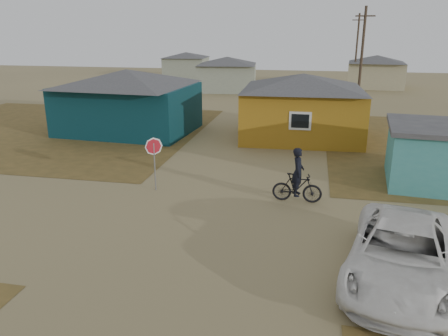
{
  "coord_description": "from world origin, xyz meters",
  "views": [
    {
      "loc": [
        3.03,
        -12.7,
        6.42
      ],
      "look_at": [
        -0.12,
        3.0,
        1.3
      ],
      "focal_mm": 35.0,
      "sensor_mm": 36.0,
      "label": 1
    }
  ],
  "objects": [
    {
      "name": "ground",
      "position": [
        0.0,
        0.0,
        0.0
      ],
      "size": [
        120.0,
        120.0,
        0.0
      ],
      "primitive_type": "plane",
      "color": "#8A7A50"
    },
    {
      "name": "grass_nw",
      "position": [
        -14.0,
        13.0,
        0.01
      ],
      "size": [
        20.0,
        18.0,
        0.0
      ],
      "primitive_type": "cube",
      "color": "brown",
      "rests_on": "ground"
    },
    {
      "name": "house_teal",
      "position": [
        -8.5,
        13.5,
        2.05
      ],
      "size": [
        8.93,
        7.08,
        4.0
      ],
      "color": "#092B33",
      "rests_on": "ground"
    },
    {
      "name": "house_yellow",
      "position": [
        2.5,
        14.0,
        2.0
      ],
      "size": [
        7.72,
        6.76,
        3.9
      ],
      "color": "#A27118",
      "rests_on": "ground"
    },
    {
      "name": "house_pale_west",
      "position": [
        -6.0,
        34.0,
        1.86
      ],
      "size": [
        7.04,
        6.15,
        3.6
      ],
      "color": "gray",
      "rests_on": "ground"
    },
    {
      "name": "house_beige_east",
      "position": [
        10.0,
        40.0,
        1.86
      ],
      "size": [
        6.95,
        6.05,
        3.6
      ],
      "color": "tan",
      "rests_on": "ground"
    },
    {
      "name": "house_pale_north",
      "position": [
        -14.0,
        46.0,
        1.75
      ],
      "size": [
        6.28,
        5.81,
        3.4
      ],
      "color": "gray",
      "rests_on": "ground"
    },
    {
      "name": "utility_pole_near",
      "position": [
        6.5,
        22.0,
        4.14
      ],
      "size": [
        1.4,
        0.2,
        8.0
      ],
      "color": "#423427",
      "rests_on": "ground"
    },
    {
      "name": "utility_pole_far",
      "position": [
        7.5,
        38.0,
        4.14
      ],
      "size": [
        1.4,
        0.2,
        8.0
      ],
      "color": "#423427",
      "rests_on": "ground"
    },
    {
      "name": "stop_sign",
      "position": [
        -3.12,
        3.48,
        1.67
      ],
      "size": [
        0.72,
        0.23,
        2.25
      ],
      "color": "gray",
      "rests_on": "ground"
    },
    {
      "name": "cyclist",
      "position": [
        2.69,
        3.34,
        0.79
      ],
      "size": [
        1.92,
        0.7,
        2.16
      ],
      "color": "black",
      "rests_on": "ground"
    },
    {
      "name": "vehicle",
      "position": [
        5.59,
        -1.79,
        0.79
      ],
      "size": [
        3.82,
        6.14,
        1.58
      ],
      "primitive_type": "imported",
      "rotation": [
        0.0,
        0.0,
        -0.22
      ],
      "color": "white",
      "rests_on": "ground"
    }
  ]
}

